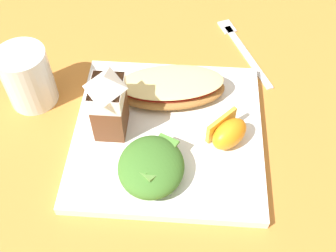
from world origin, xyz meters
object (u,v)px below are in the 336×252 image
Objects in this scene: green_salad_pile at (151,166)px; metal_fork at (241,46)px; milk_carton at (108,102)px; white_plate at (168,133)px; drinking_clear_cup at (28,77)px; cheesy_pizza_bread at (171,88)px; orange_wedge_front at (228,133)px.

green_salad_pile is 0.57× the size of metal_fork.
green_salad_pile is 0.11m from milk_carton.
drinking_clear_cup is (0.06, 0.22, 0.04)m from white_plate.
milk_carton reaches higher than white_plate.
cheesy_pizza_bread is at bearing 140.08° from metal_fork.
white_plate is at bearing 150.50° from metal_fork.
milk_carton is at bearing 91.65° from white_plate.
metal_fork is at bearing -39.92° from cheesy_pizza_bread.
drinking_clear_cup is (0.08, 0.31, 0.01)m from orange_wedge_front.
drinking_clear_cup reaches higher than green_salad_pile.
white_plate is at bearing 80.76° from orange_wedge_front.
cheesy_pizza_bread is 0.19m from metal_fork.
green_salad_pile is at bearing 121.14° from orange_wedge_front.
orange_wedge_front is at bearing 172.13° from metal_fork.
white_plate is 2.89× the size of drinking_clear_cup.
orange_wedge_front is at bearing -99.24° from white_plate.
metal_fork is (0.29, -0.14, -0.03)m from green_salad_pile.
metal_fork is at bearing -7.87° from orange_wedge_front.
orange_wedge_front is 0.23m from metal_fork.
milk_carton reaches higher than orange_wedge_front.
drinking_clear_cup reaches higher than orange_wedge_front.
metal_fork is at bearing -66.69° from drinking_clear_cup.
drinking_clear_cup is (0.07, 0.14, -0.03)m from milk_carton.
milk_carton reaches higher than metal_fork.
drinking_clear_cup is at bearing 64.92° from milk_carton.
milk_carton is (-0.07, 0.08, 0.04)m from cheesy_pizza_bread.
orange_wedge_front is 0.71× the size of drinking_clear_cup.
milk_carton is at bearing 130.16° from cheesy_pizza_bread.
orange_wedge_front is at bearing -103.93° from drinking_clear_cup.
cheesy_pizza_bread is 1.86× the size of drinking_clear_cup.
drinking_clear_cup is (0.14, 0.21, 0.01)m from green_salad_pile.
green_salad_pile is at bearing -138.68° from milk_carton.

